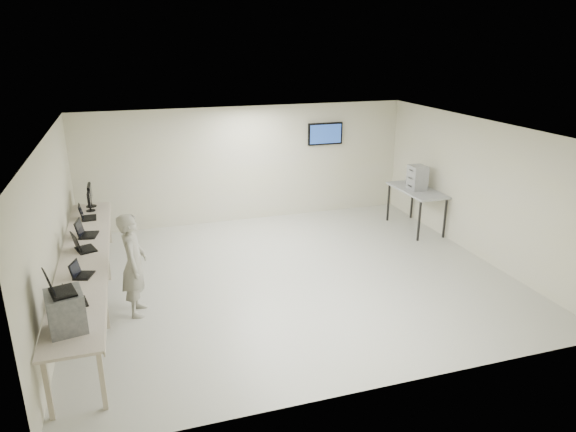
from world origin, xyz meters
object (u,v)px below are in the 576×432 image
object	(u,v)px
equipment_box	(66,311)
soldier	(134,265)
side_table	(417,192)
workbench	(85,259)

from	to	relation	value
equipment_box	soldier	world-z (taller)	soldier
side_table	soldier	bearing A→B (deg)	-161.59
soldier	workbench	bearing A→B (deg)	62.45
workbench	soldier	distance (m)	0.93
equipment_box	side_table	bearing A→B (deg)	17.45
workbench	side_table	world-z (taller)	side_table
soldier	side_table	distance (m)	6.77
equipment_box	soldier	bearing A→B (deg)	54.49
workbench	side_table	distance (m)	7.36
equipment_box	side_table	distance (m)	8.27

